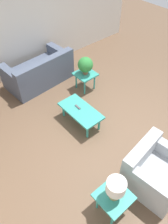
{
  "coord_description": "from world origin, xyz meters",
  "views": [
    {
      "loc": [
        -2.15,
        2.54,
        3.7
      ],
      "look_at": [
        0.22,
        0.51,
        0.55
      ],
      "focal_mm": 35.0,
      "sensor_mm": 36.0,
      "label": 1
    }
  ],
  "objects_px": {
    "coffee_table": "(81,111)",
    "side_table_plant": "(85,76)",
    "sofa": "(40,72)",
    "armchair": "(154,171)",
    "table_lamp": "(116,188)",
    "side_table_lamp": "(113,198)",
    "potted_plant": "(85,65)"
  },
  "relations": [
    {
      "from": "coffee_table",
      "to": "potted_plant",
      "type": "height_order",
      "value": "potted_plant"
    },
    {
      "from": "sofa",
      "to": "side_table_plant",
      "type": "relative_size",
      "value": 3.56
    },
    {
      "from": "potted_plant",
      "to": "table_lamp",
      "type": "height_order",
      "value": "potted_plant"
    },
    {
      "from": "armchair",
      "to": "potted_plant",
      "type": "distance_m",
      "value": 2.94
    },
    {
      "from": "table_lamp",
      "to": "armchair",
      "type": "bearing_deg",
      "value": -97.07
    },
    {
      "from": "armchair",
      "to": "side_table_lamp",
      "type": "bearing_deg",
      "value": 166.09
    },
    {
      "from": "side_table_plant",
      "to": "side_table_lamp",
      "type": "bearing_deg",
      "value": 146.92
    },
    {
      "from": "armchair",
      "to": "table_lamp",
      "type": "xyz_separation_m",
      "value": [
        0.11,
        0.9,
        0.43
      ]
    },
    {
      "from": "sofa",
      "to": "table_lamp",
      "type": "bearing_deg",
      "value": 71.0
    },
    {
      "from": "side_table_plant",
      "to": "side_table_lamp",
      "type": "distance_m",
      "value": 3.19
    },
    {
      "from": "side_table_plant",
      "to": "potted_plant",
      "type": "height_order",
      "value": "potted_plant"
    },
    {
      "from": "coffee_table",
      "to": "potted_plant",
      "type": "relative_size",
      "value": 2.24
    },
    {
      "from": "armchair",
      "to": "potted_plant",
      "type": "xyz_separation_m",
      "value": [
        2.79,
        -0.84,
        0.41
      ]
    },
    {
      "from": "coffee_table",
      "to": "potted_plant",
      "type": "xyz_separation_m",
      "value": [
        0.86,
        -0.88,
        0.38
      ]
    },
    {
      "from": "coffee_table",
      "to": "side_table_plant",
      "type": "relative_size",
      "value": 2.02
    },
    {
      "from": "armchair",
      "to": "table_lamp",
      "type": "height_order",
      "value": "table_lamp"
    },
    {
      "from": "sofa",
      "to": "side_table_plant",
      "type": "distance_m",
      "value": 1.25
    },
    {
      "from": "coffee_table",
      "to": "side_table_lamp",
      "type": "bearing_deg",
      "value": 154.59
    },
    {
      "from": "sofa",
      "to": "table_lamp",
      "type": "height_order",
      "value": "table_lamp"
    },
    {
      "from": "side_table_plant",
      "to": "table_lamp",
      "type": "bearing_deg",
      "value": 146.92
    },
    {
      "from": "potted_plant",
      "to": "armchair",
      "type": "bearing_deg",
      "value": 163.13
    },
    {
      "from": "sofa",
      "to": "armchair",
      "type": "bearing_deg",
      "value": 84.7
    },
    {
      "from": "armchair",
      "to": "table_lamp",
      "type": "bearing_deg",
      "value": 166.09
    },
    {
      "from": "sofa",
      "to": "side_table_lamp",
      "type": "xyz_separation_m",
      "value": [
        -3.67,
        0.99,
        0.08
      ]
    },
    {
      "from": "side_table_lamp",
      "to": "table_lamp",
      "type": "relative_size",
      "value": 1.2
    },
    {
      "from": "coffee_table",
      "to": "side_table_lamp",
      "type": "relative_size",
      "value": 2.02
    },
    {
      "from": "armchair",
      "to": "side_table_plant",
      "type": "distance_m",
      "value": 2.91
    },
    {
      "from": "side_table_plant",
      "to": "table_lamp",
      "type": "height_order",
      "value": "table_lamp"
    },
    {
      "from": "side_table_plant",
      "to": "potted_plant",
      "type": "bearing_deg",
      "value": -90.0
    },
    {
      "from": "side_table_lamp",
      "to": "sofa",
      "type": "bearing_deg",
      "value": -15.13
    },
    {
      "from": "sofa",
      "to": "potted_plant",
      "type": "relative_size",
      "value": 3.95
    },
    {
      "from": "sofa",
      "to": "side_table_lamp",
      "type": "relative_size",
      "value": 3.56
    }
  ]
}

